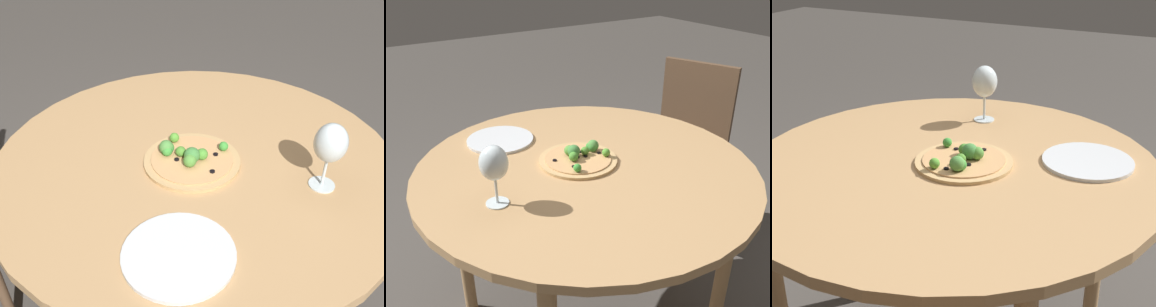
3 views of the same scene
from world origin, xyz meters
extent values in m
cylinder|color=tan|center=(0.00, 0.00, 0.76)|extent=(1.14, 1.14, 0.03)
cylinder|color=tan|center=(0.35, -0.35, 0.37)|extent=(0.05, 0.05, 0.74)
cylinder|color=tan|center=(-0.35, 0.35, 0.37)|extent=(0.05, 0.05, 0.74)
cylinder|color=tan|center=(0.35, 0.35, 0.37)|extent=(0.05, 0.05, 0.74)
cylinder|color=brown|center=(-0.40, 0.56, 0.20)|extent=(0.04, 0.04, 0.39)
cylinder|color=brown|center=(-0.08, 0.68, 0.20)|extent=(0.04, 0.04, 0.39)
cylinder|color=tan|center=(-0.04, -0.01, 0.78)|extent=(0.27, 0.27, 0.01)
cylinder|color=tan|center=(-0.04, -0.01, 0.78)|extent=(0.23, 0.23, 0.00)
sphere|color=#438F3A|center=(-0.05, 0.06, 0.80)|extent=(0.04, 0.04, 0.04)
sphere|color=green|center=(0.05, -0.06, 0.80)|extent=(0.03, 0.03, 0.03)
sphere|color=#4D8D3F|center=(-0.05, 0.07, 0.81)|extent=(0.04, 0.04, 0.04)
sphere|color=#41833C|center=(-0.05, -0.02, 0.81)|extent=(0.04, 0.04, 0.04)
sphere|color=#508F39|center=(-0.07, -0.02, 0.80)|extent=(0.04, 0.04, 0.04)
sphere|color=#4A9132|center=(-0.02, -0.03, 0.80)|extent=(0.03, 0.03, 0.03)
sphere|color=#549B33|center=(0.01, 0.08, 0.80)|extent=(0.03, 0.03, 0.03)
sphere|color=green|center=(-0.06, 0.06, 0.80)|extent=(0.03, 0.03, 0.03)
sphere|color=#4D892F|center=(-0.04, 0.03, 0.80)|extent=(0.03, 0.03, 0.03)
cylinder|color=black|center=(0.01, -0.06, 0.79)|extent=(0.01, 0.01, 0.00)
cylinder|color=black|center=(-0.03, 0.02, 0.79)|extent=(0.01, 0.01, 0.00)
cylinder|color=black|center=(-0.02, 0.07, 0.79)|extent=(0.01, 0.01, 0.00)
cylinder|color=black|center=(-0.06, 0.02, 0.79)|extent=(0.01, 0.01, 0.00)
cylinder|color=black|center=(-0.04, -0.01, 0.79)|extent=(0.01, 0.01, 0.00)
cylinder|color=black|center=(-0.06, -0.09, 0.79)|extent=(0.01, 0.01, 0.00)
cylinder|color=silver|center=(0.06, -0.35, 0.77)|extent=(0.07, 0.07, 0.00)
cylinder|color=silver|center=(0.06, -0.35, 0.81)|extent=(0.01, 0.01, 0.08)
ellipsoid|color=silver|center=(0.06, -0.35, 0.90)|extent=(0.08, 0.08, 0.10)
cylinder|color=silver|center=(-0.34, -0.16, 0.78)|extent=(0.25, 0.25, 0.01)
camera|label=1|loc=(-0.85, -0.51, 1.48)|focal=40.00mm
camera|label=2|loc=(1.05, -0.72, 1.45)|focal=40.00mm
camera|label=3|loc=(-0.62, 1.18, 1.38)|focal=50.00mm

